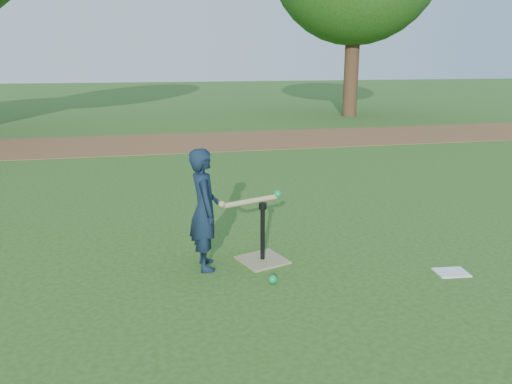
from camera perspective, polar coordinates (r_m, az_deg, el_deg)
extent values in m
plane|color=#285116|center=(5.17, -3.87, -7.75)|extent=(80.00, 80.00, 0.00)
cube|color=brown|center=(12.40, -9.38, 5.60)|extent=(24.00, 3.00, 0.01)
imported|color=#101D31|center=(4.81, -5.93, -2.00)|extent=(0.30, 0.44, 1.19)
sphere|color=#0D9049|center=(4.64, 1.93, -9.94)|extent=(0.08, 0.08, 0.08)
cube|color=white|center=(5.22, 21.44, -8.54)|extent=(0.32, 0.26, 0.01)
cube|color=#91855C|center=(5.13, 0.75, -7.76)|extent=(0.54, 0.54, 0.02)
cylinder|color=black|center=(5.03, 0.76, -4.72)|extent=(0.05, 0.05, 0.55)
cylinder|color=black|center=(4.94, 0.77, -1.61)|extent=(0.08, 0.08, 0.06)
cylinder|color=tan|center=(4.88, -0.54, -1.04)|extent=(0.58, 0.25, 0.05)
sphere|color=tan|center=(4.79, -3.95, -1.39)|extent=(0.06, 0.06, 0.06)
sphere|color=#0D9049|center=(5.03, 2.49, -0.23)|extent=(0.08, 0.08, 0.08)
cylinder|color=#382316|center=(18.21, 10.85, 13.89)|extent=(0.50, 0.50, 3.42)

